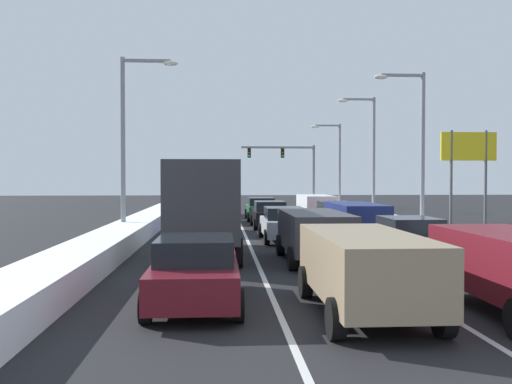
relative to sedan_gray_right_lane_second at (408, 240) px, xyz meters
name	(u,v)px	position (x,y,z in m)	size (l,w,h in m)	color
ground_plane	(284,239)	(-3.30, 7.26, -0.76)	(133.35, 133.35, 0.00)	black
lane_stripe_between_right_lane_and_center_lane	(304,229)	(-1.60, 12.38, -0.76)	(0.14, 56.42, 0.01)	silver
lane_stripe_between_center_lane_and_left_lane	(243,229)	(-5.00, 12.38, -0.76)	(0.14, 56.42, 0.01)	silver
snow_bank_right_shoulder	(398,224)	(3.70, 12.38, -0.50)	(2.11, 56.42, 0.53)	white
snow_bank_left_shoulder	(145,223)	(-10.30, 12.38, -0.38)	(1.71, 56.42, 0.77)	white
sedan_gray_right_lane_second	(408,240)	(0.00, 0.00, 0.00)	(2.00, 4.50, 1.51)	slate
suv_navy_right_lane_third	(356,218)	(-0.14, 6.52, 0.25)	(2.16, 4.90, 1.67)	navy
sedan_red_right_lane_fourth	(334,215)	(0.16, 12.61, 0.00)	(2.00, 4.50, 1.51)	maroon
suv_white_right_lane_fifth	(316,205)	(0.14, 18.56, 0.25)	(2.16, 4.90, 1.67)	silver
suv_tan_center_lane_nearest	(365,266)	(-3.27, -6.83, 0.25)	(2.16, 4.90, 1.67)	#937F60
suv_charcoal_center_lane_second	(314,232)	(-3.08, 0.35, 0.25)	(2.16, 4.90, 1.67)	#38383D
sedan_silver_center_lane_third	(284,224)	(-3.39, 6.65, 0.00)	(2.00, 4.50, 1.51)	#B7BABF
sedan_black_center_lane_fourth	(269,214)	(-3.44, 13.21, 0.00)	(2.00, 4.50, 1.51)	black
sedan_green_center_lane_fifth	(261,209)	(-3.51, 18.93, 0.00)	(2.00, 4.50, 1.51)	#1E5633
sedan_maroon_left_lane_nearest	(196,271)	(-6.76, -5.72, 0.00)	(2.00, 4.50, 1.51)	maroon
box_truck_left_lane_second	(204,204)	(-6.79, 1.80, 1.14)	(2.53, 7.20, 3.36)	slate
sedan_navy_left_lane_third	(211,219)	(-6.68, 10.04, 0.00)	(2.00, 4.50, 1.51)	navy
sedan_red_left_lane_fourth	(215,211)	(-6.59, 16.90, 0.00)	(2.00, 4.50, 1.51)	maroon
suv_white_left_lane_fifth	(216,202)	(-6.55, 23.51, 0.25)	(2.16, 4.90, 1.67)	silver
traffic_light_gantry	(291,162)	(0.97, 38.02, 3.73)	(7.54, 0.47, 6.20)	slate
street_lamp_right_near	(416,137)	(3.78, 9.82, 4.14)	(2.66, 0.36, 8.20)	gray
street_lamp_right_mid	(369,146)	(4.12, 20.08, 4.27)	(2.66, 0.36, 8.45)	gray
street_lamp_right_far	(335,158)	(3.92, 30.34, 3.83)	(2.66, 0.36, 7.61)	gray
street_lamp_left_mid	(131,131)	(-10.36, 7.99, 4.23)	(2.66, 0.36, 8.38)	gray
roadside_sign_right	(469,157)	(7.75, 12.39, 3.25)	(3.20, 0.16, 5.50)	#59595B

